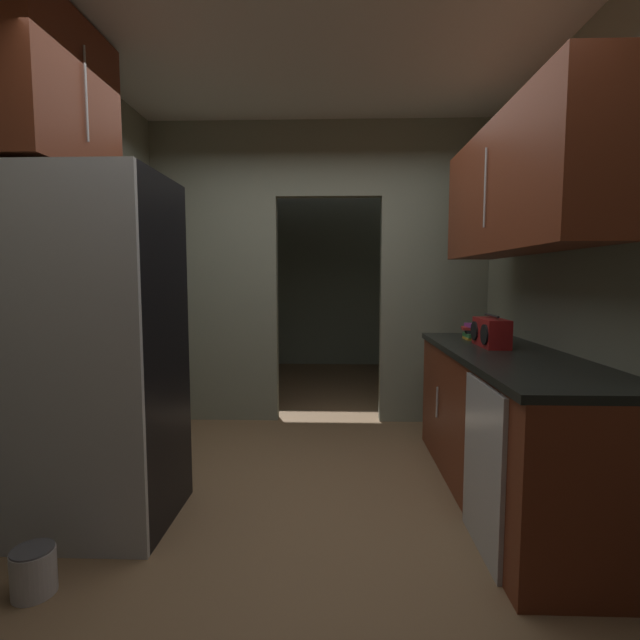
{
  "coord_description": "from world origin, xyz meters",
  "views": [
    {
      "loc": [
        0.15,
        -2.65,
        1.35
      ],
      "look_at": [
        0.05,
        0.35,
        1.08
      ],
      "focal_mm": 26.03,
      "sensor_mm": 36.0,
      "label": 1
    }
  ],
  "objects": [
    {
      "name": "kitchen_partition",
      "position": [
        -0.03,
        1.71,
        1.49
      ],
      "size": [
        3.1,
        0.12,
        2.78
      ],
      "color": "gray",
      "rests_on": "ground"
    },
    {
      "name": "book_stack",
      "position": [
        1.17,
        0.77,
        0.96
      ],
      "size": [
        0.16,
        0.16,
        0.12
      ],
      "color": "gold",
      "rests_on": "lower_cabinet_run"
    },
    {
      "name": "upper_cabinet_counterside",
      "position": [
        1.21,
        0.15,
        1.88
      ],
      "size": [
        0.36,
        1.85,
        0.76
      ],
      "color": "maroon"
    },
    {
      "name": "upper_cabinet_fridgeside",
      "position": [
        -1.37,
        -0.1,
        2.34
      ],
      "size": [
        0.36,
        0.88,
        0.83
      ],
      "color": "maroon"
    },
    {
      "name": "ground",
      "position": [
        0.0,
        0.0,
        0.0
      ],
      "size": [
        20.0,
        20.0,
        0.0
      ],
      "primitive_type": "plane",
      "color": "brown"
    },
    {
      "name": "refrigerator",
      "position": [
        -1.15,
        -0.2,
        0.95
      ],
      "size": [
        0.8,
        0.73,
        1.9
      ],
      "color": "black",
      "rests_on": "ground"
    },
    {
      "name": "boombox",
      "position": [
        1.18,
        0.42,
        1.0
      ],
      "size": [
        0.16,
        0.36,
        0.21
      ],
      "color": "maroon",
      "rests_on": "lower_cabinet_run"
    },
    {
      "name": "lower_cabinet_run",
      "position": [
        1.21,
        0.15,
        0.45
      ],
      "size": [
        0.68,
        2.05,
        0.9
      ],
      "color": "maroon",
      "rests_on": "ground"
    },
    {
      "name": "adjoining_room_shell",
      "position": [
        0.0,
        3.68,
        1.39
      ],
      "size": [
        3.1,
        2.97,
        2.78
      ],
      "color": "gray",
      "rests_on": "ground"
    },
    {
      "name": "paint_can",
      "position": [
        -1.14,
        -0.81,
        0.1
      ],
      "size": [
        0.18,
        0.18,
        0.2
      ],
      "color": "silver",
      "rests_on": "ground"
    },
    {
      "name": "kitchen_overhead_slab",
      "position": [
        0.0,
        0.51,
        2.81
      ],
      "size": [
        3.5,
        7.43,
        0.06
      ],
      "primitive_type": "cube",
      "color": "silver"
    },
    {
      "name": "dishwasher",
      "position": [
        0.88,
        -0.42,
        0.42
      ],
      "size": [
        0.02,
        0.56,
        0.84
      ],
      "color": "#B7BABC",
      "rests_on": "ground"
    }
  ]
}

